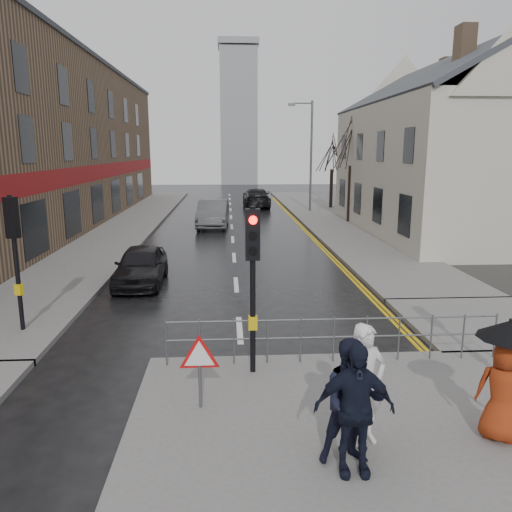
{
  "coord_description": "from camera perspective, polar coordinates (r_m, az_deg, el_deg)",
  "views": [
    {
      "loc": [
        -0.3,
        -9.32,
        4.58
      ],
      "look_at": [
        0.54,
        4.86,
        1.57
      ],
      "focal_mm": 35.0,
      "sensor_mm": 36.0,
      "label": 1
    }
  ],
  "objects": [
    {
      "name": "ground",
      "position": [
        10.39,
        -1.43,
        -14.21
      ],
      "size": [
        120.0,
        120.0,
        0.0
      ],
      "primitive_type": "plane",
      "color": "black",
      "rests_on": "ground"
    },
    {
      "name": "near_pavement",
      "position": [
        8.07,
        23.42,
        -23.14
      ],
      "size": [
        10.0,
        9.0,
        0.14
      ],
      "primitive_type": "cube",
      "color": "#605E5B",
      "rests_on": "ground"
    },
    {
      "name": "left_pavement",
      "position": [
        33.22,
        -14.14,
        3.8
      ],
      "size": [
        4.0,
        44.0,
        0.14
      ],
      "primitive_type": "cube",
      "color": "#605E5B",
      "rests_on": "ground"
    },
    {
      "name": "right_pavement",
      "position": [
        35.28,
        7.78,
        4.51
      ],
      "size": [
        4.0,
        40.0,
        0.14
      ],
      "primitive_type": "cube",
      "color": "#605E5B",
      "rests_on": "ground"
    },
    {
      "name": "pavement_bridge_right",
      "position": [
        14.78,
        24.4,
        -6.93
      ],
      "size": [
        4.0,
        4.2,
        0.14
      ],
      "primitive_type": "cube",
      "color": "#605E5B",
      "rests_on": "ground"
    },
    {
      "name": "building_left_terrace",
      "position": [
        33.44,
        -24.4,
        11.64
      ],
      "size": [
        8.0,
        42.0,
        10.0
      ],
      "primitive_type": "cube",
      "color": "#82644B",
      "rests_on": "ground"
    },
    {
      "name": "building_right_cream",
      "position": [
        29.96,
        21.31,
        11.55
      ],
      "size": [
        9.0,
        16.4,
        10.1
      ],
      "color": "beige",
      "rests_on": "ground"
    },
    {
      "name": "church_tower",
      "position": [
        71.48,
        -2.01,
        15.5
      ],
      "size": [
        5.0,
        5.0,
        18.0
      ],
      "primitive_type": "cube",
      "color": "gray",
      "rests_on": "ground"
    },
    {
      "name": "traffic_signal_near_left",
      "position": [
        9.76,
        -0.38,
        -0.61
      ],
      "size": [
        0.28,
        0.27,
        3.4
      ],
      "color": "black",
      "rests_on": "near_pavement"
    },
    {
      "name": "traffic_signal_far_left",
      "position": [
        13.54,
        -25.92,
        1.73
      ],
      "size": [
        0.34,
        0.33,
        3.4
      ],
      "color": "black",
      "rests_on": "left_pavement"
    },
    {
      "name": "guard_railing_front",
      "position": [
        10.83,
        8.9,
        -8.3
      ],
      "size": [
        7.14,
        0.04,
        1.0
      ],
      "color": "#595B5E",
      "rests_on": "near_pavement"
    },
    {
      "name": "warning_sign",
      "position": [
        8.87,
        -6.48,
        -11.66
      ],
      "size": [
        0.8,
        0.07,
        1.35
      ],
      "color": "#595B5E",
      "rests_on": "near_pavement"
    },
    {
      "name": "street_lamp",
      "position": [
        37.82,
        6.06,
        12.09
      ],
      "size": [
        1.83,
        0.25,
        8.0
      ],
      "color": "#595B5E",
      "rests_on": "right_pavement"
    },
    {
      "name": "tree_near",
      "position": [
        32.28,
        10.87,
        12.74
      ],
      "size": [
        2.4,
        2.4,
        6.58
      ],
      "color": "black",
      "rests_on": "right_pavement"
    },
    {
      "name": "tree_far",
      "position": [
        40.19,
        8.72,
        11.61
      ],
      "size": [
        2.4,
        2.4,
        5.64
      ],
      "color": "black",
      "rests_on": "right_pavement"
    },
    {
      "name": "pedestrian_a",
      "position": [
        7.98,
        12.31,
        -14.21
      ],
      "size": [
        0.81,
        0.66,
        1.92
      ],
      "primitive_type": "imported",
      "rotation": [
        0.0,
        0.0,
        0.33
      ],
      "color": "silver",
      "rests_on": "near_pavement"
    },
    {
      "name": "pedestrian_b",
      "position": [
        7.51,
        10.94,
        -16.1
      ],
      "size": [
        0.93,
        0.74,
        1.87
      ],
      "primitive_type": "imported",
      "rotation": [
        0.0,
        0.0,
        0.03
      ],
      "color": "black",
      "rests_on": "near_pavement"
    },
    {
      "name": "pedestrian_with_umbrella",
      "position": [
        8.73,
        26.56,
        -11.96
      ],
      "size": [
        0.96,
        0.96,
        1.95
      ],
      "color": "#932E11",
      "rests_on": "near_pavement"
    },
    {
      "name": "pedestrian_d",
      "position": [
        7.3,
        11.16,
        -16.8
      ],
      "size": [
        1.14,
        0.51,
        1.91
      ],
      "primitive_type": "imported",
      "rotation": [
        0.0,
        0.0,
        -0.04
      ],
      "color": "black",
      "rests_on": "near_pavement"
    },
    {
      "name": "car_parked",
      "position": [
        17.8,
        -13.03,
        -1.05
      ],
      "size": [
        1.59,
        3.94,
        1.34
      ],
      "primitive_type": "imported",
      "rotation": [
        0.0,
        0.0,
        0.0
      ],
      "color": "black",
      "rests_on": "ground"
    },
    {
      "name": "car_mid",
      "position": [
        30.57,
        -4.93,
        4.85
      ],
      "size": [
        1.95,
        5.04,
        1.64
      ],
      "primitive_type": "imported",
      "rotation": [
        0.0,
        0.0,
        -0.04
      ],
      "color": "#4C4F52",
      "rests_on": "ground"
    },
    {
      "name": "car_far",
      "position": [
        41.18,
        0.04,
        6.67
      ],
      "size": [
        2.25,
        5.4,
        1.56
      ],
      "primitive_type": "imported",
      "rotation": [
        0.0,
        0.0,
        3.13
      ],
      "color": "black",
      "rests_on": "ground"
    }
  ]
}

